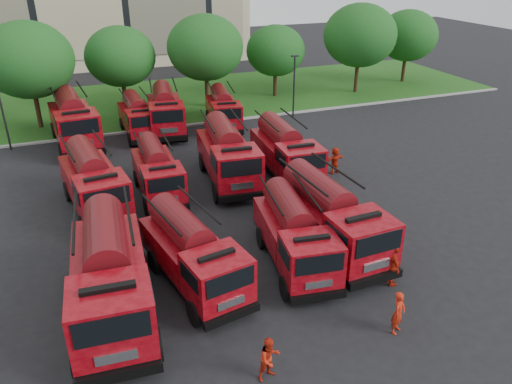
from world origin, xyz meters
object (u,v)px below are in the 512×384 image
(fire_truck_0, at_px, (109,276))
(fire_truck_3, at_px, (330,217))
(fire_truck_4, at_px, (93,181))
(firefighter_3, at_px, (318,226))
(firefighter_5, at_px, (334,173))
(fire_truck_10, at_px, (165,110))
(fire_truck_9, at_px, (138,116))
(fire_truck_8, at_px, (74,120))
(fire_truck_11, at_px, (223,109))
(firefighter_1, at_px, (269,377))
(firefighter_0, at_px, (396,331))
(fire_truck_2, at_px, (294,234))
(firefighter_2, at_px, (390,284))
(fire_truck_1, at_px, (192,253))
(fire_truck_6, at_px, (227,154))
(fire_truck_7, at_px, (285,151))
(firefighter_4, at_px, (126,231))
(fire_truck_5, at_px, (157,171))

(fire_truck_0, height_order, fire_truck_3, fire_truck_0)
(fire_truck_4, xyz_separation_m, firefighter_3, (10.44, -6.00, -1.65))
(firefighter_5, bearing_deg, fire_truck_10, -65.70)
(fire_truck_0, bearing_deg, fire_truck_9, 82.17)
(fire_truck_4, height_order, fire_truck_8, fire_truck_8)
(fire_truck_10, xyz_separation_m, fire_truck_11, (4.47, -0.52, -0.22))
(firefighter_1, xyz_separation_m, firefighter_3, (6.22, 8.42, 0.00))
(fire_truck_0, height_order, firefighter_0, fire_truck_0)
(firefighter_5, bearing_deg, fire_truck_8, -47.50)
(fire_truck_2, bearing_deg, firefighter_2, -35.16)
(fire_truck_1, distance_m, firefighter_5, 13.99)
(fire_truck_1, xyz_separation_m, fire_truck_9, (0.94, 19.91, -0.08))
(fire_truck_3, bearing_deg, firefighter_5, 56.16)
(fire_truck_6, height_order, fire_truck_10, fire_truck_6)
(fire_truck_8, xyz_separation_m, firefighter_3, (10.87, -16.96, -1.82))
(fire_truck_1, xyz_separation_m, firefighter_3, (7.22, 2.47, -1.53))
(fire_truck_0, height_order, fire_truck_7, fire_truck_0)
(firefighter_1, bearing_deg, firefighter_3, 39.65)
(firefighter_4, bearing_deg, fire_truck_0, 136.47)
(fire_truck_11, relative_size, firefighter_3, 3.89)
(fire_truck_3, distance_m, fire_truck_9, 20.32)
(fire_truck_0, height_order, fire_truck_11, fire_truck_0)
(firefighter_1, bearing_deg, fire_truck_3, 34.55)
(fire_truck_5, height_order, firefighter_1, fire_truck_5)
(fire_truck_3, height_order, firefighter_3, fire_truck_3)
(firefighter_0, bearing_deg, fire_truck_4, 89.86)
(fire_truck_1, xyz_separation_m, firefighter_4, (-2.13, 5.49, -1.53))
(fire_truck_11, bearing_deg, fire_truck_4, -124.78)
(fire_truck_3, height_order, fire_truck_11, fire_truck_3)
(fire_truck_9, bearing_deg, fire_truck_11, -4.77)
(fire_truck_2, height_order, fire_truck_11, fire_truck_2)
(fire_truck_10, bearing_deg, fire_truck_9, -169.40)
(fire_truck_6, bearing_deg, fire_truck_1, -110.18)
(firefighter_0, bearing_deg, fire_truck_7, 48.22)
(fire_truck_8, bearing_deg, fire_truck_11, -4.30)
(fire_truck_3, relative_size, firefighter_5, 4.41)
(fire_truck_1, height_order, fire_truck_11, fire_truck_1)
(fire_truck_2, bearing_deg, fire_truck_8, 120.52)
(fire_truck_1, relative_size, firefighter_4, 4.24)
(fire_truck_11, bearing_deg, firefighter_4, -115.07)
(fire_truck_4, relative_size, firefighter_3, 4.41)
(fire_truck_11, bearing_deg, fire_truck_1, -101.59)
(fire_truck_1, distance_m, firefighter_2, 8.46)
(fire_truck_6, distance_m, fire_truck_11, 10.42)
(fire_truck_5, relative_size, firefighter_3, 3.76)
(fire_truck_11, bearing_deg, firefighter_5, -62.19)
(fire_truck_0, distance_m, fire_truck_9, 21.20)
(fire_truck_1, height_order, firefighter_1, fire_truck_1)
(fire_truck_9, bearing_deg, fire_truck_2, -80.79)
(firefighter_1, height_order, firefighter_2, firefighter_2)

